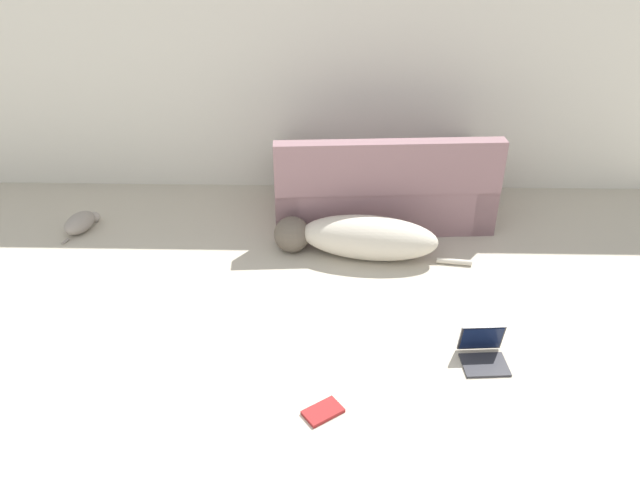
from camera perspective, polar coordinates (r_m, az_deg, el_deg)
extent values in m
cube|color=silver|center=(6.03, -2.98, 15.62)|extent=(7.92, 0.06, 2.43)
cube|color=gray|center=(5.79, 5.54, 4.21)|extent=(1.97, 1.04, 0.42)
cube|color=gray|center=(5.25, 6.34, 6.62)|extent=(1.92, 0.27, 0.46)
cube|color=gray|center=(5.94, 13.84, 4.89)|extent=(0.26, 0.92, 0.56)
cube|color=gray|center=(5.70, -3.02, 4.68)|extent=(0.26, 0.92, 0.56)
ellipsoid|color=beige|center=(5.13, 4.51, 0.21)|extent=(1.17, 0.55, 0.37)
sphere|color=brown|center=(5.23, -2.57, 0.52)|extent=(0.35, 0.35, 0.31)
cylinder|color=beige|center=(5.22, 12.15, -1.94)|extent=(0.29, 0.09, 0.05)
ellipsoid|color=gray|center=(5.93, -21.11, 1.48)|extent=(0.29, 0.38, 0.17)
sphere|color=#A89E93|center=(6.07, -19.91, 2.00)|extent=(0.12, 0.12, 0.10)
cylinder|color=gray|center=(5.83, -22.26, -0.11)|extent=(0.05, 0.09, 0.02)
cube|color=#2D2D33|center=(4.27, 14.82, -10.98)|extent=(0.31, 0.24, 0.02)
cube|color=#2D2D33|center=(4.29, 14.53, -8.62)|extent=(0.29, 0.09, 0.22)
cube|color=#0F1938|center=(4.28, 14.56, -8.70)|extent=(0.27, 0.07, 0.20)
cube|color=maroon|center=(3.83, 0.27, -15.42)|extent=(0.27, 0.25, 0.02)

